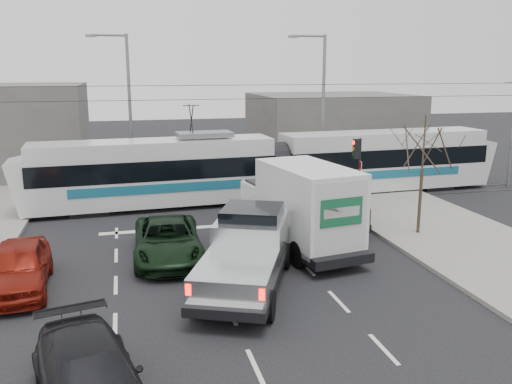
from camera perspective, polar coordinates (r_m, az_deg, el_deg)
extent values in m
plane|color=black|center=(19.36, 0.56, -8.40)|extent=(120.00, 120.00, 0.00)
cube|color=gray|center=(23.15, 22.79, -5.64)|extent=(6.00, 60.00, 0.15)
cube|color=#33302D|center=(28.71, -4.42, -1.31)|extent=(60.00, 1.60, 0.03)
cube|color=#66615D|center=(44.87, 7.85, 6.97)|extent=(12.00, 10.00, 5.00)
cylinder|color=#47382B|center=(23.99, 16.88, -0.94)|extent=(0.14, 0.14, 2.75)
cylinder|color=#47382B|center=(23.55, 17.27, 4.98)|extent=(0.07, 0.07, 2.25)
cylinder|color=black|center=(26.90, 10.79, 1.77)|extent=(0.12, 0.12, 3.60)
cube|color=black|center=(26.61, 10.51, 4.50)|extent=(0.28, 0.28, 0.95)
cylinder|color=#FF0C07|center=(26.50, 10.24, 5.14)|extent=(0.06, 0.20, 0.20)
cylinder|color=orange|center=(26.55, 10.22, 4.49)|extent=(0.06, 0.20, 0.20)
cylinder|color=#05330C|center=(26.59, 10.19, 3.85)|extent=(0.06, 0.20, 0.20)
cube|color=white|center=(26.67, 10.93, 2.76)|extent=(0.02, 0.30, 0.40)
cylinder|color=slate|center=(33.78, 7.07, 8.49)|extent=(0.20, 0.20, 9.00)
cylinder|color=slate|center=(33.39, 5.61, 16.03)|extent=(2.00, 0.14, 0.14)
cube|color=slate|center=(33.08, 3.91, 16.01)|extent=(0.55, 0.25, 0.14)
cylinder|color=slate|center=(33.57, -13.11, 8.23)|extent=(0.20, 0.20, 9.00)
cylinder|color=slate|center=(33.53, -15.27, 15.65)|extent=(2.00, 0.14, 0.14)
cube|color=slate|center=(33.55, -17.04, 15.45)|extent=(0.55, 0.25, 0.14)
cylinder|color=black|center=(27.88, -4.62, 9.70)|extent=(60.00, 0.03, 0.03)
cylinder|color=black|center=(27.85, -4.64, 11.14)|extent=(60.00, 0.03, 0.03)
cube|color=silver|center=(28.38, -10.57, 0.34)|extent=(12.27, 3.23, 1.47)
cube|color=black|center=(28.16, -10.66, 2.60)|extent=(12.33, 3.26, 1.00)
cube|color=silver|center=(28.01, -10.74, 4.42)|extent=(12.27, 3.13, 0.94)
cube|color=#175A73|center=(27.07, -10.27, 0.33)|extent=(8.49, 0.50, 0.47)
cube|color=silver|center=(32.56, 13.17, 1.82)|extent=(12.27, 3.23, 1.47)
cube|color=black|center=(32.37, 13.27, 3.80)|extent=(12.33, 3.26, 1.00)
cube|color=silver|center=(32.24, 13.36, 5.38)|extent=(12.27, 3.13, 0.94)
cube|color=#175A73|center=(31.43, 14.37, 1.86)|extent=(8.49, 0.50, 0.47)
cylinder|color=black|center=(29.64, 2.14, 2.93)|extent=(1.08, 2.49, 2.44)
cube|color=slate|center=(28.33, -5.46, 6.07)|extent=(2.91, 1.69, 0.24)
cube|color=black|center=(28.40, -17.12, -1.68)|extent=(2.01, 2.27, 0.34)
cube|color=black|center=(29.41, -1.53, -0.61)|extent=(2.01, 2.27, 0.34)
cube|color=black|center=(30.69, 5.61, -0.10)|extent=(2.01, 2.27, 0.34)
cube|color=black|center=(34.48, 17.85, 0.78)|extent=(2.01, 2.27, 0.34)
cube|color=black|center=(17.70, -1.10, -8.31)|extent=(4.72, 7.00, 0.29)
cube|color=silver|center=(18.55, -0.44, -4.68)|extent=(3.16, 3.45, 1.32)
cube|color=black|center=(18.46, -0.39, -2.54)|extent=(2.57, 2.60, 0.63)
cube|color=silver|center=(20.13, 0.33, -4.05)|extent=(2.47, 1.96, 0.63)
cube|color=silver|center=(16.20, -2.06, -8.63)|extent=(3.24, 3.63, 0.74)
cube|color=silver|center=(14.77, -3.40, -12.16)|extent=(2.02, 1.02, 0.21)
cube|color=#FF0C07|center=(14.96, -7.13, -10.14)|extent=(0.18, 0.15, 0.32)
cube|color=#FF0C07|center=(14.55, 0.64, -10.73)|extent=(0.18, 0.15, 0.32)
cylinder|color=black|center=(19.91, -2.98, -6.40)|extent=(0.66, 0.97, 0.92)
cylinder|color=black|center=(19.59, 3.09, -6.73)|extent=(0.66, 0.97, 0.92)
cylinder|color=black|center=(16.08, -6.27, -11.31)|extent=(0.66, 0.97, 0.92)
cylinder|color=black|center=(15.68, 1.33, -11.88)|extent=(0.66, 0.97, 0.92)
cube|color=black|center=(21.75, 4.55, -4.51)|extent=(3.47, 7.19, 0.34)
cube|color=white|center=(23.78, 1.64, -0.87)|extent=(2.49, 2.00, 1.58)
cube|color=black|center=(23.77, 1.50, 0.59)|extent=(2.09, 1.41, 0.59)
cube|color=silver|center=(20.77, 5.51, -1.20)|extent=(3.11, 5.01, 2.90)
cube|color=silver|center=(18.84, 8.92, -2.77)|extent=(2.06, 0.39, 2.56)
cube|color=#135432|center=(18.74, 9.02, -2.12)|extent=(1.63, 0.29, 0.99)
cube|color=black|center=(19.14, 9.12, -7.41)|extent=(2.14, 0.60, 0.18)
cylinder|color=black|center=(23.25, -0.27, -3.57)|extent=(0.44, 0.92, 0.89)
cylinder|color=black|center=(24.11, 4.28, -3.00)|extent=(0.44, 0.92, 0.89)
cylinder|color=black|center=(19.68, 4.49, -6.55)|extent=(0.45, 1.02, 0.98)
cylinder|color=black|center=(20.69, 9.62, -5.72)|extent=(0.45, 1.02, 0.98)
cube|color=black|center=(25.23, 8.80, -2.12)|extent=(3.08, 5.43, 0.26)
cube|color=black|center=(25.94, 8.56, -0.07)|extent=(2.32, 2.54, 1.18)
cube|color=black|center=(25.91, 8.57, 1.31)|extent=(1.94, 1.88, 0.56)
cube|color=black|center=(27.18, 8.18, 0.03)|extent=(1.97, 1.33, 0.56)
cube|color=black|center=(24.05, 9.23, -1.87)|extent=(2.36, 2.69, 0.67)
cube|color=silver|center=(22.86, 9.71, -3.39)|extent=(1.74, 0.60, 0.18)
cube|color=#590505|center=(22.73, 7.63, -2.42)|extent=(0.16, 0.11, 0.29)
cube|color=#590505|center=(23.00, 11.76, -2.39)|extent=(0.16, 0.11, 0.29)
cylinder|color=black|center=(26.73, 6.43, -1.54)|extent=(0.48, 0.86, 0.82)
cylinder|color=black|center=(26.97, 10.11, -1.53)|extent=(0.48, 0.86, 0.82)
cylinder|color=black|center=(23.59, 7.27, -3.52)|extent=(0.48, 0.86, 0.82)
cylinder|color=black|center=(23.87, 11.44, -3.48)|extent=(0.48, 0.86, 0.82)
imported|color=black|center=(20.68, -9.29, -5.00)|extent=(2.68, 5.41, 1.47)
imported|color=maroon|center=(19.18, -23.73, -7.24)|extent=(2.08, 4.71, 1.58)
imported|color=black|center=(12.40, -17.10, -18.32)|extent=(3.08, 5.28, 1.44)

